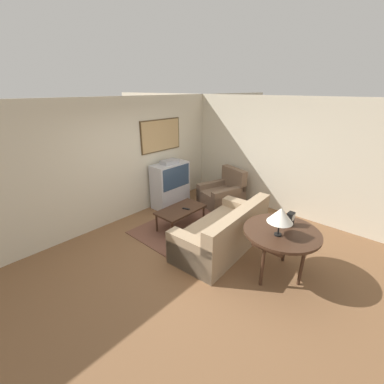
# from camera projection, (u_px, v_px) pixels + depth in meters

# --- Properties ---
(ground_plane) EXTENTS (12.00, 12.00, 0.00)m
(ground_plane) POSITION_uv_depth(u_px,v_px,m) (197.00, 248.00, 4.92)
(ground_plane) COLOR brown
(wall_back) EXTENTS (12.00, 0.10, 2.70)m
(wall_back) POSITION_uv_depth(u_px,v_px,m) (127.00, 160.00, 5.75)
(wall_back) COLOR beige
(wall_back) RESTS_ON ground_plane
(wall_right) EXTENTS (0.06, 12.00, 2.70)m
(wall_right) POSITION_uv_depth(u_px,v_px,m) (269.00, 155.00, 6.21)
(wall_right) COLOR beige
(wall_right) RESTS_ON ground_plane
(area_rug) EXTENTS (2.03, 1.56, 0.01)m
(area_rug) POSITION_uv_depth(u_px,v_px,m) (185.00, 227.00, 5.65)
(area_rug) COLOR brown
(area_rug) RESTS_ON ground_plane
(tv) EXTENTS (0.97, 0.47, 1.21)m
(tv) POSITION_uv_depth(u_px,v_px,m) (170.00, 184.00, 6.53)
(tv) COLOR #B7B7BC
(tv) RESTS_ON ground_plane
(couch) EXTENTS (2.07, 1.08, 0.88)m
(couch) POSITION_uv_depth(u_px,v_px,m) (224.00, 233.00, 4.82)
(couch) COLOR #9E8466
(couch) RESTS_ON ground_plane
(armchair) EXTENTS (1.19, 1.06, 0.92)m
(armchair) POSITION_uv_depth(u_px,v_px,m) (223.00, 194.00, 6.71)
(armchair) COLOR brown
(armchair) RESTS_ON ground_plane
(coffee_table) EXTENTS (1.06, 0.58, 0.45)m
(coffee_table) POSITION_uv_depth(u_px,v_px,m) (181.00, 211.00, 5.51)
(coffee_table) COLOR #3D2619
(coffee_table) RESTS_ON ground_plane
(console_table) EXTENTS (1.16, 1.16, 0.81)m
(console_table) POSITION_uv_depth(u_px,v_px,m) (282.00, 235.00, 3.97)
(console_table) COLOR #3D2619
(console_table) RESTS_ON ground_plane
(table_lamp) EXTENTS (0.37, 0.37, 0.44)m
(table_lamp) POSITION_uv_depth(u_px,v_px,m) (281.00, 215.00, 3.70)
(table_lamp) COLOR black
(table_lamp) RESTS_ON console_table
(mantel_clock) EXTENTS (0.14, 0.10, 0.22)m
(mantel_clock) POSITION_uv_depth(u_px,v_px,m) (290.00, 219.00, 4.07)
(mantel_clock) COLOR black
(mantel_clock) RESTS_ON console_table
(remote) EXTENTS (0.09, 0.17, 0.02)m
(remote) POSITION_uv_depth(u_px,v_px,m) (186.00, 209.00, 5.48)
(remote) COLOR black
(remote) RESTS_ON coffee_table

